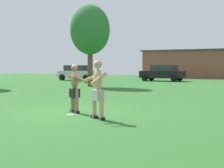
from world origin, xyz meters
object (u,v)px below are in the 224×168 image
Objects in this scene: player_with_cap at (98,86)px; tree_right_field at (90,30)px; car_silver_far_end at (79,73)px; car_black_mid_lot at (163,73)px; player_in_black at (75,87)px; frisbee at (71,115)px.

player_with_cap is 0.29× the size of tree_right_field.
car_black_mid_lot is at bearing 19.04° from car_silver_far_end.
player_with_cap reaches higher than player_in_black.
car_black_mid_lot is 0.99× the size of car_silver_far_end.
car_silver_far_end is at bearing 123.97° from player_in_black.
player_in_black is 1.03m from frisbee.
player_with_cap reaches higher than frisbee.
player_in_black is (-1.39, 0.81, -0.12)m from player_with_cap.
car_black_mid_lot is (-6.64, 23.62, -0.15)m from player_with_cap.
car_silver_far_end reaches higher than frisbee.
player_in_black is 0.38× the size of car_black_mid_lot.
frisbee is (0.22, -0.55, -0.85)m from player_in_black.
tree_right_field is (6.42, -7.88, 3.37)m from car_silver_far_end.
tree_right_field is (-7.04, 12.10, 3.34)m from player_in_black.
player_with_cap is at bearing -12.38° from frisbee.
player_with_cap is 1.08× the size of player_in_black.
car_silver_far_end is (-8.21, -2.83, 0.00)m from car_black_mid_lot.
tree_right_field is at bearing 123.14° from player_with_cap.
player_in_black is 0.38× the size of car_silver_far_end.
car_silver_far_end is 0.72× the size of tree_right_field.
player_in_black reaches higher than car_black_mid_lot.
car_silver_far_end is at bearing -160.96° from car_black_mid_lot.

